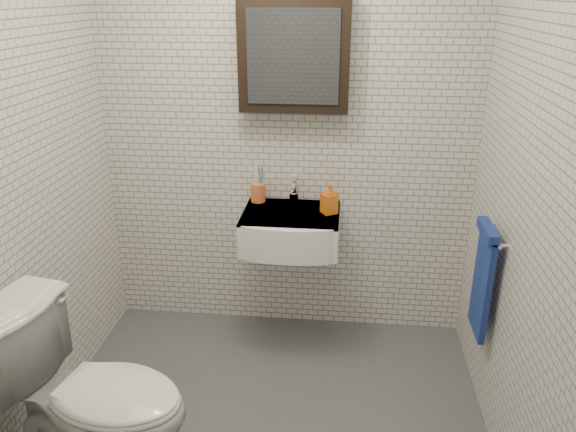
{
  "coord_description": "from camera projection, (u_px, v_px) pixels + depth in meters",
  "views": [
    {
      "loc": [
        0.35,
        -2.18,
        2.03
      ],
      "look_at": [
        0.07,
        0.45,
        0.96
      ],
      "focal_mm": 35.0,
      "sensor_mm": 36.0,
      "label": 1
    }
  ],
  "objects": [
    {
      "name": "washbasin",
      "position": [
        290.0,
        230.0,
        3.2
      ],
      "size": [
        0.55,
        0.5,
        0.2
      ],
      "color": "white",
      "rests_on": "room_shell"
    },
    {
      "name": "toilet",
      "position": [
        93.0,
        398.0,
        2.37
      ],
      "size": [
        0.91,
        0.62,
        0.86
      ],
      "primitive_type": "imported",
      "rotation": [
        0.0,
        0.0,
        1.39
      ],
      "color": "white",
      "rests_on": "ground"
    },
    {
      "name": "mirror_cabinet",
      "position": [
        294.0,
        56.0,
        3.02
      ],
      "size": [
        0.6,
        0.15,
        0.6
      ],
      "color": "black",
      "rests_on": "room_shell"
    },
    {
      "name": "room_shell",
      "position": [
        260.0,
        141.0,
        2.26
      ],
      "size": [
        2.22,
        2.02,
        2.51
      ],
      "color": "silver",
      "rests_on": "ground"
    },
    {
      "name": "faucet",
      "position": [
        294.0,
        192.0,
        3.32
      ],
      "size": [
        0.06,
        0.2,
        0.15
      ],
      "color": "silver",
      "rests_on": "washbasin"
    },
    {
      "name": "soap_bottle",
      "position": [
        329.0,
        199.0,
        3.16
      ],
      "size": [
        0.11,
        0.11,
        0.17
      ],
      "primitive_type": "imported",
      "rotation": [
        0.0,
        0.0,
        0.54
      ],
      "color": "orange",
      "rests_on": "washbasin"
    },
    {
      "name": "ground",
      "position": [
        265.0,
        426.0,
        2.81
      ],
      "size": [
        2.2,
        2.0,
        0.01
      ],
      "primitive_type": "cube",
      "color": "#4B4D52",
      "rests_on": "ground"
    },
    {
      "name": "towel_rail",
      "position": [
        483.0,
        276.0,
        2.76
      ],
      "size": [
        0.09,
        0.3,
        0.58
      ],
      "color": "silver",
      "rests_on": "room_shell"
    },
    {
      "name": "toothbrush_cup",
      "position": [
        258.0,
        192.0,
        3.35
      ],
      "size": [
        0.11,
        0.11,
        0.24
      ],
      "rotation": [
        0.0,
        0.0,
        0.35
      ],
      "color": "#D16234",
      "rests_on": "washbasin"
    }
  ]
}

